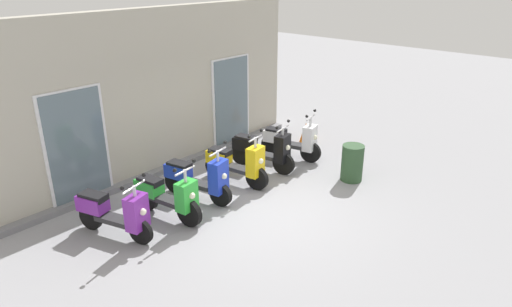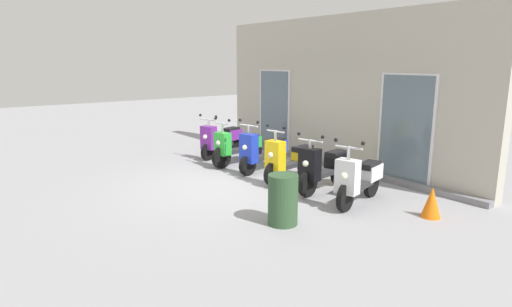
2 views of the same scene
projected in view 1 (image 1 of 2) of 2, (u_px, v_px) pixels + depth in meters
ground_plane at (260, 208)px, 8.91m from camera, size 40.00×40.00×0.00m
storefront_facade at (159, 95)px, 10.07m from camera, size 7.96×0.50×3.60m
scooter_purple at (115, 212)px, 7.79m from camera, size 0.79×1.52×1.20m
scooter_green at (167, 195)px, 8.41m from camera, size 0.59×1.61×1.22m
scooter_blue at (198, 178)px, 9.07m from camera, size 0.69×1.59×1.27m
scooter_yellow at (237, 163)px, 9.74m from camera, size 0.58×1.60×1.27m
scooter_black at (263, 150)px, 10.42m from camera, size 0.68×1.63×1.22m
scooter_white at (292, 140)px, 11.03m from camera, size 0.70×1.54×1.25m
traffic_cone at (306, 132)px, 12.18m from camera, size 0.32×0.32×0.52m
trash_bin at (352, 163)px, 9.93m from camera, size 0.47×0.47×0.81m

